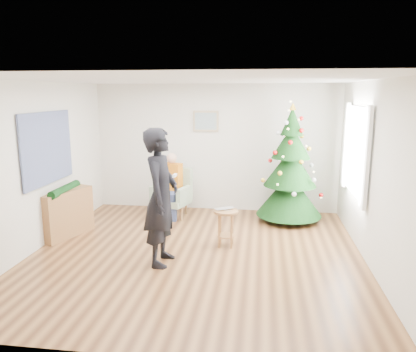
# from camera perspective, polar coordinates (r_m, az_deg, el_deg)

# --- Properties ---
(floor) EXTENTS (5.00, 5.00, 0.00)m
(floor) POSITION_cam_1_polar(r_m,az_deg,el_deg) (6.31, -1.67, -10.91)
(floor) COLOR brown
(floor) RESTS_ON ground
(ceiling) EXTENTS (5.00, 5.00, 0.00)m
(ceiling) POSITION_cam_1_polar(r_m,az_deg,el_deg) (5.83, -1.82, 13.40)
(ceiling) COLOR white
(ceiling) RESTS_ON wall_back
(wall_back) EXTENTS (5.00, 0.00, 5.00)m
(wall_back) POSITION_cam_1_polar(r_m,az_deg,el_deg) (8.38, 1.08, 3.97)
(wall_back) COLOR silver
(wall_back) RESTS_ON floor
(wall_front) EXTENTS (5.00, 0.00, 5.00)m
(wall_front) POSITION_cam_1_polar(r_m,az_deg,el_deg) (3.57, -8.42, -6.82)
(wall_front) COLOR silver
(wall_front) RESTS_ON floor
(wall_left) EXTENTS (0.00, 5.00, 5.00)m
(wall_left) POSITION_cam_1_polar(r_m,az_deg,el_deg) (6.80, -22.99, 1.24)
(wall_left) COLOR silver
(wall_left) RESTS_ON floor
(wall_right) EXTENTS (0.00, 5.00, 5.00)m
(wall_right) POSITION_cam_1_polar(r_m,az_deg,el_deg) (6.05, 22.30, 0.09)
(wall_right) COLOR silver
(wall_right) RESTS_ON floor
(window_panel) EXTENTS (0.04, 1.30, 1.40)m
(window_panel) POSITION_cam_1_polar(r_m,az_deg,el_deg) (6.97, 20.19, 3.35)
(window_panel) COLOR white
(window_panel) RESTS_ON wall_right
(curtains) EXTENTS (0.05, 1.75, 1.50)m
(curtains) POSITION_cam_1_polar(r_m,az_deg,el_deg) (6.97, 19.95, 3.36)
(curtains) COLOR white
(curtains) RESTS_ON wall_right
(christmas_tree) EXTENTS (1.24, 1.24, 2.24)m
(christmas_tree) POSITION_cam_1_polar(r_m,az_deg,el_deg) (7.78, 11.49, 0.97)
(christmas_tree) COLOR #3F2816
(christmas_tree) RESTS_ON floor
(stool) EXTENTS (0.40, 0.40, 0.60)m
(stool) POSITION_cam_1_polar(r_m,az_deg,el_deg) (6.52, 2.52, -7.29)
(stool) COLOR brown
(stool) RESTS_ON floor
(laptop) EXTENTS (0.39, 0.35, 0.03)m
(laptop) POSITION_cam_1_polar(r_m,az_deg,el_deg) (6.43, 2.54, -4.73)
(laptop) COLOR silver
(laptop) RESTS_ON stool
(armchair) EXTENTS (0.81, 0.79, 0.96)m
(armchair) POSITION_cam_1_polar(r_m,az_deg,el_deg) (8.08, -4.99, -3.23)
(armchair) COLOR #8BA182
(armchair) RESTS_ON floor
(seated_person) EXTENTS (0.46, 0.60, 1.26)m
(seated_person) POSITION_cam_1_polar(r_m,az_deg,el_deg) (7.97, -5.23, -1.29)
(seated_person) COLOR navy
(seated_person) RESTS_ON armchair
(standing_man) EXTENTS (0.49, 0.73, 1.96)m
(standing_man) POSITION_cam_1_polar(r_m,az_deg,el_deg) (5.74, -6.61, -2.99)
(standing_man) COLOR black
(standing_man) RESTS_ON floor
(game_controller) EXTENTS (0.04, 0.13, 0.04)m
(game_controller) POSITION_cam_1_polar(r_m,az_deg,el_deg) (5.59, -4.70, 0.08)
(game_controller) COLOR white
(game_controller) RESTS_ON standing_man
(console) EXTENTS (0.61, 1.04, 0.80)m
(console) POSITION_cam_1_polar(r_m,az_deg,el_deg) (7.35, -19.29, -4.97)
(console) COLOR brown
(console) RESTS_ON floor
(garland) EXTENTS (0.14, 0.90, 0.14)m
(garland) POSITION_cam_1_polar(r_m,az_deg,el_deg) (7.25, -19.51, -1.79)
(garland) COLOR black
(garland) RESTS_ON console
(tapestry) EXTENTS (0.03, 1.50, 1.15)m
(tapestry) POSITION_cam_1_polar(r_m,az_deg,el_deg) (7.00, -21.63, 3.69)
(tapestry) COLOR black
(tapestry) RESTS_ON wall_left
(framed_picture) EXTENTS (0.52, 0.05, 0.42)m
(framed_picture) POSITION_cam_1_polar(r_m,az_deg,el_deg) (8.31, -0.31, 7.72)
(framed_picture) COLOR tan
(framed_picture) RESTS_ON wall_back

